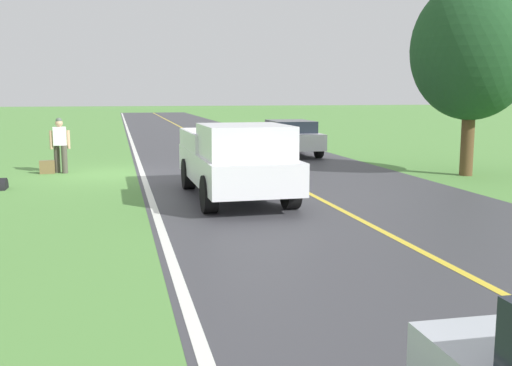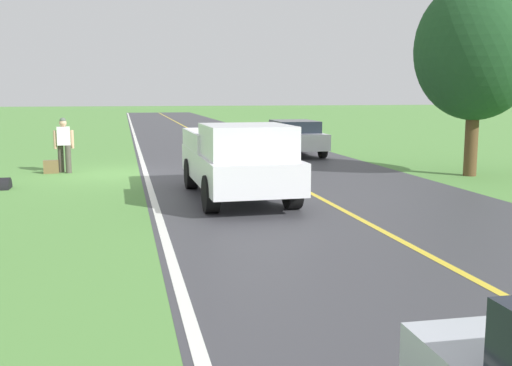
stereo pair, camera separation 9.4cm
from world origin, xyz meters
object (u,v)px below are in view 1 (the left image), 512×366
at_px(pickup_truck_passing, 236,159).
at_px(tree_far_side_near, 472,50).
at_px(suitcase_carried, 47,167).
at_px(sedan_near_oncoming, 290,136).
at_px(hitchhiker_walking, 60,142).

relative_size(pickup_truck_passing, tree_far_side_near, 0.92).
xyz_separation_m(suitcase_carried, sedan_near_oncoming, (-9.07, -3.82, 0.55)).
xyz_separation_m(suitcase_carried, tree_far_side_near, (-12.61, 3.38, 3.57)).
bearing_deg(sedan_near_oncoming, hitchhiker_walking, 23.11).
height_order(suitcase_carried, pickup_truck_passing, pickup_truck_passing).
bearing_deg(hitchhiker_walking, suitcase_carried, 16.42).
bearing_deg(suitcase_carried, tree_far_side_near, 69.41).
relative_size(hitchhiker_walking, suitcase_carried, 3.80).
height_order(pickup_truck_passing, sedan_near_oncoming, pickup_truck_passing).
distance_m(pickup_truck_passing, sedan_near_oncoming, 10.52).
bearing_deg(tree_far_side_near, suitcase_carried, -15.02).
height_order(suitcase_carried, sedan_near_oncoming, sedan_near_oncoming).
height_order(hitchhiker_walking, suitcase_carried, hitchhiker_walking).
xyz_separation_m(pickup_truck_passing, tree_far_side_near, (-7.70, -2.45, 2.81)).
bearing_deg(hitchhiker_walking, tree_far_side_near, 163.97).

